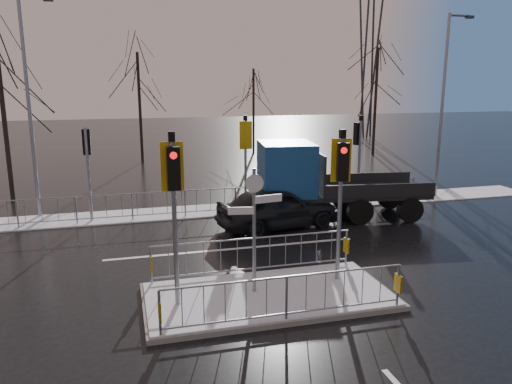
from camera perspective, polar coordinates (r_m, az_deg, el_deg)
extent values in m
plane|color=black|center=(12.48, 1.40, -12.10)|extent=(120.00, 120.00, 0.00)
cube|color=white|center=(20.40, -5.48, -2.14)|extent=(30.00, 2.00, 0.04)
cube|color=silver|center=(15.89, -2.52, -6.50)|extent=(8.00, 0.15, 0.01)
cube|color=slate|center=(12.45, 1.40, -11.84)|extent=(6.00, 3.00, 0.12)
cube|color=white|center=(12.42, 1.40, -11.53)|extent=(5.85, 2.85, 0.03)
cube|color=gold|center=(10.53, -10.96, -13.24)|extent=(0.05, 0.28, 0.42)
cube|color=gold|center=(12.08, 15.93, -10.01)|extent=(0.05, 0.28, 0.42)
cube|color=gold|center=(13.07, -11.90, -8.02)|extent=(0.05, 0.28, 0.42)
cube|color=gold|center=(14.35, 10.27, -6.05)|extent=(0.05, 0.28, 0.42)
cylinder|color=gray|center=(11.37, -9.27, -3.89)|extent=(0.11, 0.11, 3.80)
cube|color=black|center=(10.88, -9.42, 2.67)|extent=(0.28, 0.22, 0.95)
cylinder|color=red|center=(10.73, -9.42, 4.15)|extent=(0.16, 0.04, 0.16)
cube|color=gold|center=(11.13, -9.55, 2.88)|extent=(0.50, 0.03, 1.10)
cube|color=black|center=(10.97, -9.64, 6.27)|extent=(0.14, 0.14, 0.22)
cylinder|color=gray|center=(12.84, 9.53, -2.20)|extent=(0.11, 0.11, 3.70)
cube|color=black|center=(12.39, 9.89, 3.40)|extent=(0.33, 0.28, 0.95)
cylinder|color=red|center=(12.24, 10.03, 4.70)|extent=(0.16, 0.08, 0.16)
cube|color=gold|center=(12.64, 9.69, 3.59)|extent=(0.49, 0.16, 1.10)
cube|color=black|center=(12.48, 9.86, 6.57)|extent=(0.14, 0.14, 0.22)
cylinder|color=gray|center=(11.98, -0.21, -4.60)|extent=(0.09, 0.09, 3.10)
cube|color=silver|center=(11.86, 1.42, -0.78)|extent=(0.70, 0.14, 0.18)
cube|color=silver|center=(11.75, -1.72, -2.16)|extent=(0.62, 0.15, 0.18)
cylinder|color=silver|center=(11.65, -0.18, 1.00)|extent=(0.44, 0.03, 0.44)
cylinder|color=gray|center=(19.50, -18.59, 1.89)|extent=(0.11, 0.11, 3.50)
cube|color=black|center=(19.50, -18.81, 5.45)|extent=(0.28, 0.22, 0.95)
cylinder|color=red|center=(19.58, -18.86, 6.35)|extent=(0.16, 0.04, 0.16)
cylinder|color=gray|center=(20.02, -1.21, 2.97)|extent=(0.11, 0.11, 3.60)
cube|color=black|center=(20.02, -1.35, 6.58)|extent=(0.28, 0.22, 0.95)
cylinder|color=red|center=(20.09, -1.43, 7.46)|extent=(0.16, 0.04, 0.16)
cube|color=gold|center=(19.78, -1.18, 6.51)|extent=(0.50, 0.03, 1.10)
cube|color=black|center=(19.78, -1.24, 8.46)|extent=(0.14, 0.14, 0.22)
cylinder|color=gray|center=(21.76, 11.70, 3.36)|extent=(0.11, 0.11, 3.50)
cube|color=black|center=(21.74, 11.52, 6.56)|extent=(0.33, 0.28, 0.95)
cylinder|color=red|center=(21.79, 11.37, 7.37)|extent=(0.16, 0.08, 0.16)
cube|color=black|center=(21.54, 11.92, 8.27)|extent=(0.14, 0.14, 0.22)
imported|color=black|center=(17.94, 2.48, -1.76)|extent=(4.62, 2.46, 1.50)
cylinder|color=black|center=(18.10, 3.69, -2.52)|extent=(1.00, 0.42, 0.96)
cylinder|color=black|center=(20.03, 2.60, -1.00)|extent=(1.00, 0.42, 0.96)
cylinder|color=black|center=(18.79, 11.81, -2.20)|extent=(1.00, 0.42, 0.96)
cylinder|color=black|center=(20.65, 10.00, -0.76)|extent=(1.00, 0.42, 0.96)
cylinder|color=black|center=(19.50, 17.19, -1.96)|extent=(1.00, 0.42, 0.96)
cylinder|color=black|center=(21.30, 14.97, -0.60)|extent=(1.00, 0.42, 0.96)
cube|color=black|center=(19.50, 9.84, -0.17)|extent=(6.61, 3.07, 0.15)
cube|color=navy|center=(18.76, 3.46, 2.74)|extent=(2.23, 2.56, 1.93)
cube|color=black|center=(18.89, 6.28, 3.94)|extent=(0.30, 1.92, 1.06)
cube|color=#2D3033|center=(18.88, 1.69, -0.50)|extent=(0.42, 2.21, 0.34)
cube|color=black|center=(19.80, 12.80, 0.30)|extent=(4.52, 2.87, 0.12)
cube|color=black|center=(19.04, 7.03, 2.40)|extent=(0.39, 2.30, 1.45)
cylinder|color=black|center=(23.88, -26.85, 7.65)|extent=(0.20, 0.20, 7.36)
cylinder|color=black|center=(32.92, -13.13, 9.31)|extent=(0.19, 0.19, 6.90)
cylinder|color=black|center=(36.12, -0.29, 9.19)|extent=(0.16, 0.16, 5.98)
cylinder|color=black|center=(36.25, 13.49, 9.95)|extent=(0.20, 0.20, 7.36)
cylinder|color=gray|center=(23.77, 20.48, 8.97)|extent=(0.14, 0.14, 8.00)
cylinder|color=gray|center=(24.17, 22.25, 18.17)|extent=(1.00, 0.10, 0.10)
cube|color=#2D3033|center=(24.46, 23.22, 17.90)|extent=(0.35, 0.18, 0.12)
cylinder|color=gray|center=(20.64, -24.47, 8.46)|extent=(0.14, 0.14, 8.20)
cube|color=#2D3033|center=(20.66, -22.64, 19.64)|extent=(0.35, 0.18, 0.12)
cylinder|color=#2D3033|center=(47.09, 13.26, 18.24)|extent=(1.18, 1.18, 19.97)
cylinder|color=#2D3033|center=(46.55, 11.89, 18.37)|extent=(1.18, 1.18, 19.97)
cylinder|color=#2D3033|center=(46.04, 14.00, 18.34)|extent=(1.18, 1.18, 19.97)
cylinder|color=#2D3033|center=(45.48, 12.61, 18.48)|extent=(1.18, 1.18, 19.97)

